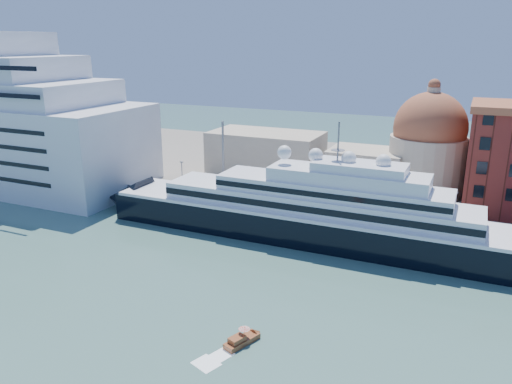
% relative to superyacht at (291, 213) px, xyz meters
% --- Properties ---
extents(ground, '(400.00, 400.00, 0.00)m').
position_rel_superyacht_xyz_m(ground, '(-0.39, -23.00, -4.78)').
color(ground, '#335852').
rests_on(ground, ground).
extents(quay, '(180.00, 10.00, 2.50)m').
position_rel_superyacht_xyz_m(quay, '(-0.39, 11.00, -3.53)').
color(quay, gray).
rests_on(quay, ground).
extents(land, '(260.00, 72.00, 2.00)m').
position_rel_superyacht_xyz_m(land, '(-0.39, 52.00, -3.78)').
color(land, slate).
rests_on(land, ground).
extents(quay_fence, '(180.00, 0.10, 1.20)m').
position_rel_superyacht_xyz_m(quay_fence, '(-0.39, 6.50, -1.68)').
color(quay_fence, slate).
rests_on(quay_fence, quay).
extents(superyacht, '(92.60, 12.84, 27.68)m').
position_rel_superyacht_xyz_m(superyacht, '(0.00, 0.00, 0.00)').
color(superyacht, black).
rests_on(superyacht, ground).
extents(service_barge, '(11.16, 3.87, 2.50)m').
position_rel_superyacht_xyz_m(service_barge, '(-58.40, -1.55, -4.06)').
color(service_barge, white).
rests_on(service_barge, ground).
extents(water_taxi, '(3.44, 5.42, 2.45)m').
position_rel_superyacht_xyz_m(water_taxi, '(7.18, -37.93, -4.19)').
color(water_taxi, brown).
rests_on(water_taxi, ground).
extents(church, '(66.00, 18.00, 25.50)m').
position_rel_superyacht_xyz_m(church, '(6.00, 34.72, 6.13)').
color(church, beige).
rests_on(church, land).
extents(lamp_posts, '(120.80, 2.40, 18.00)m').
position_rel_superyacht_xyz_m(lamp_posts, '(-13.06, 9.27, 5.06)').
color(lamp_posts, slate).
rests_on(lamp_posts, quay).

